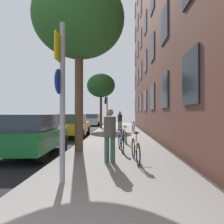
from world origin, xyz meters
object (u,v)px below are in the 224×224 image
bicycle_3 (133,128)px  car_0 (33,134)px  sign_post (61,92)px  bicycle_2 (125,136)px  traffic_light (106,106)px  car_2 (93,120)px  car_1 (73,125)px  bicycle_1 (121,142)px  tree_near (79,20)px  pedestrian_0 (110,132)px  pedestrian_1 (120,120)px  tree_far (101,86)px  bicycle_0 (136,150)px

bicycle_3 → car_0: 10.41m
sign_post → bicycle_2: bearing=75.6°
traffic_light → car_2: 5.23m
sign_post → car_1: 9.93m
sign_post → bicycle_1: 4.39m
traffic_light → tree_near: (-0.12, -15.64, 2.94)m
pedestrian_0 → pedestrian_1: pedestrian_1 is taller
tree_far → pedestrian_1: (2.04, -3.41, -3.59)m
sign_post → car_1: size_ratio=0.87×
bicycle_0 → car_2: car_2 is taller
car_0 → pedestrian_0: bearing=-26.3°
traffic_light → car_2: bearing=115.2°
bicycle_2 → traffic_light: bearing=97.9°
bicycle_2 → bicycle_3: (0.92, 6.50, -0.01)m
bicycle_3 → sign_post: bearing=-101.2°
tree_far → bicycle_0: bearing=-80.7°
bicycle_0 → pedestrian_1: pedestrian_1 is taller
pedestrian_0 → car_0: (-3.14, 1.55, -0.25)m
car_0 → car_1: size_ratio=1.02×
pedestrian_1 → car_1: (-3.33, -4.18, -0.28)m
bicycle_2 → pedestrian_0: 4.44m
bicycle_1 → bicycle_2: bicycle_1 is taller
traffic_light → car_1: 9.99m
car_2 → pedestrian_1: bearing=-69.6°
traffic_light → bicycle_1: size_ratio=2.14×
sign_post → bicycle_0: (1.83, 1.98, -1.66)m
car_0 → car_2: 20.37m
sign_post → traffic_light: (-0.22, 19.33, 0.41)m
bicycle_0 → car_2: (-4.15, 21.82, 0.34)m
bicycle_3 → car_1: bearing=-145.4°
tree_near → bicycle_0: tree_near is taller
sign_post → bicycle_3: sign_post is taller
sign_post → traffic_light: bearing=90.7°
tree_near → pedestrian_1: tree_near is taller
pedestrian_1 → car_2: (-3.71, 9.97, -0.28)m
traffic_light → bicycle_1: traffic_light is taller
bicycle_2 → pedestrian_1: (-0.22, 7.60, 0.65)m
car_2 → car_0: bearing=-89.5°
bicycle_1 → pedestrian_0: (-0.37, -1.95, 0.60)m
bicycle_2 → car_1: (-3.55, 3.42, 0.37)m
tree_near → traffic_light: bearing=89.6°
bicycle_0 → bicycle_1: bicycle_0 is taller
pedestrian_1 → car_0: bearing=-108.7°
car_1 → pedestrian_1: bearing=51.5°
tree_near → bicycle_3: tree_near is taller
tree_near → pedestrian_0: 4.97m
bicycle_0 → pedestrian_1: size_ratio=1.01×
tree_near → car_0: 5.01m
sign_post → pedestrian_1: bearing=84.3°
pedestrian_0 → pedestrian_1: 11.96m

